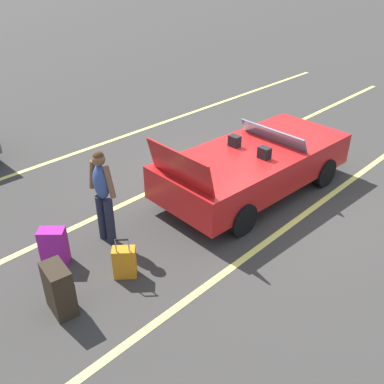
{
  "coord_description": "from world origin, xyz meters",
  "views": [
    {
      "loc": [
        -6.22,
        -4.38,
        4.35
      ],
      "look_at": [
        -1.8,
        -0.05,
        0.75
      ],
      "focal_mm": 39.76,
      "sensor_mm": 36.0,
      "label": 1
    }
  ],
  "objects_px": {
    "convertible_car": "(261,162)",
    "traveler_person": "(103,192)",
    "suitcase_large_black": "(59,290)",
    "suitcase_medium_bright": "(54,246)",
    "suitcase_small_carryon": "(125,262)"
  },
  "relations": [
    {
      "from": "convertible_car",
      "to": "traveler_person",
      "type": "bearing_deg",
      "value": 169.65
    },
    {
      "from": "suitcase_large_black",
      "to": "convertible_car",
      "type": "bearing_deg",
      "value": 10.34
    },
    {
      "from": "suitcase_large_black",
      "to": "traveler_person",
      "type": "xyz_separation_m",
      "value": [
        1.4,
        0.89,
        0.56
      ]
    },
    {
      "from": "suitcase_medium_bright",
      "to": "suitcase_small_carryon",
      "type": "distance_m",
      "value": 1.18
    },
    {
      "from": "suitcase_large_black",
      "to": "suitcase_small_carryon",
      "type": "bearing_deg",
      "value": 5.91
    },
    {
      "from": "traveler_person",
      "to": "suitcase_medium_bright",
      "type": "bearing_deg",
      "value": 168.78
    },
    {
      "from": "suitcase_medium_bright",
      "to": "traveler_person",
      "type": "relative_size",
      "value": 0.38
    },
    {
      "from": "traveler_person",
      "to": "convertible_car",
      "type": "bearing_deg",
      "value": -19.02
    },
    {
      "from": "suitcase_large_black",
      "to": "suitcase_small_carryon",
      "type": "xyz_separation_m",
      "value": [
        1.04,
        -0.05,
        -0.12
      ]
    },
    {
      "from": "convertible_car",
      "to": "suitcase_medium_bright",
      "type": "xyz_separation_m",
      "value": [
        -4.16,
        0.85,
        -0.28
      ]
    },
    {
      "from": "suitcase_large_black",
      "to": "suitcase_small_carryon",
      "type": "distance_m",
      "value": 1.05
    },
    {
      "from": "suitcase_medium_bright",
      "to": "suitcase_large_black",
      "type": "bearing_deg",
      "value": -160.6
    },
    {
      "from": "suitcase_small_carryon",
      "to": "traveler_person",
      "type": "xyz_separation_m",
      "value": [
        0.35,
        0.94,
        0.68
      ]
    },
    {
      "from": "suitcase_large_black",
      "to": "suitcase_small_carryon",
      "type": "relative_size",
      "value": 1.02
    },
    {
      "from": "suitcase_large_black",
      "to": "traveler_person",
      "type": "distance_m",
      "value": 1.75
    }
  ]
}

